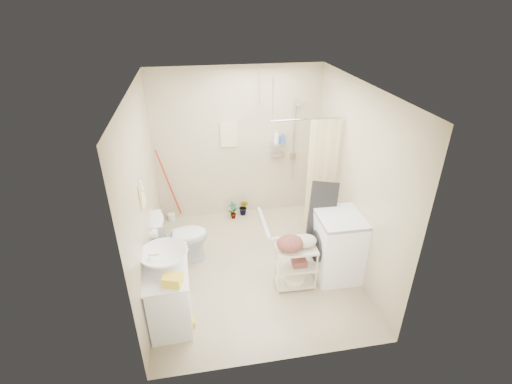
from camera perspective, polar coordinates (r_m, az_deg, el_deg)
floor at (r=5.56m, az=-0.29°, el=-11.42°), size 3.20×3.20×0.00m
ceiling at (r=4.38m, az=-0.37°, el=15.73°), size 2.80×3.20×0.04m
wall_back at (r=6.28m, az=-2.80°, el=7.22°), size 2.80×0.04×2.60m
wall_front at (r=3.53m, az=4.14°, el=-11.49°), size 2.80×0.04×2.60m
wall_left at (r=4.83m, az=-16.92°, el=-0.84°), size 0.04×3.20×2.60m
wall_right at (r=5.23m, az=14.99°, el=1.73°), size 0.04×3.20×2.60m
vanity at (r=4.71m, az=-13.20°, el=-14.80°), size 0.53×0.91×0.79m
sink at (r=4.42m, az=-13.96°, el=-9.83°), size 0.57×0.57×0.19m
counter_basket at (r=4.17m, az=-12.71°, el=-13.07°), size 0.24×0.21×0.11m
floor_basket at (r=4.79m, az=-10.58°, el=-19.12°), size 0.28×0.24×0.13m
toilet at (r=5.56m, az=-11.63°, el=-6.83°), size 0.84×0.53×0.82m
mop at (r=6.42m, az=-13.47°, el=0.94°), size 0.17×0.17×1.38m
potted_plant_a at (r=6.57m, az=-3.57°, el=-2.83°), size 0.21×0.18×0.33m
potted_plant_b at (r=6.66m, az=-1.91°, el=-2.37°), size 0.22×0.22×0.32m
hanging_towel at (r=6.18m, az=-4.21°, el=8.79°), size 0.28×0.03×0.42m
towel_ring at (r=4.58m, az=-17.19°, el=-0.16°), size 0.04×0.22×0.34m
tp_holder at (r=5.16m, az=-15.54°, el=-6.18°), size 0.08×0.12×0.14m
shower at (r=6.04m, az=5.98°, el=3.63°), size 1.10×1.10×2.10m
shampoo_bottle_a at (r=6.26m, az=3.15°, el=8.44°), size 0.11×0.11×0.23m
shampoo_bottle_b at (r=6.28m, az=4.12°, el=8.26°), size 0.09×0.09×0.18m
washing_machine at (r=5.30m, az=12.66°, el=-8.00°), size 0.65×0.67×0.95m
laundry_rack at (r=5.07m, az=6.13°, el=-10.85°), size 0.54×0.33×0.74m
ironing_board at (r=5.26m, az=9.85°, el=-5.37°), size 0.39×0.14×1.35m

